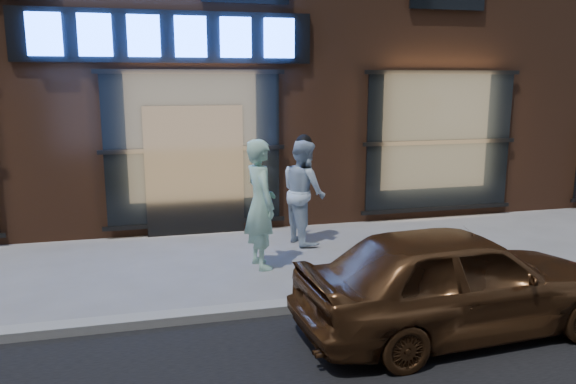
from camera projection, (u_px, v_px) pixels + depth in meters
name	position (u px, v px, depth m)	size (l,w,h in m)	color
ground	(225.00, 317.00, 6.89)	(90.00, 90.00, 0.00)	slate
curb	(225.00, 313.00, 6.88)	(60.00, 0.25, 0.12)	gray
man_bowtie	(260.00, 204.00, 8.56)	(0.73, 0.48, 1.99)	#9FD1B9
man_cap	(304.00, 192.00, 9.88)	(0.90, 0.70, 1.85)	silver
gold_sedan	(456.00, 280.00, 6.37)	(1.50, 3.72, 1.27)	brown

